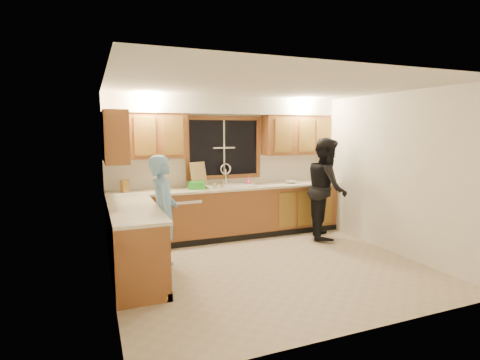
% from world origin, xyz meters
% --- Properties ---
extents(floor, '(4.20, 4.20, 0.00)m').
position_xyz_m(floor, '(0.00, 0.00, 0.00)').
color(floor, '#BFAC93').
rests_on(floor, ground).
extents(ceiling, '(4.20, 4.20, 0.00)m').
position_xyz_m(ceiling, '(0.00, 0.00, 2.50)').
color(ceiling, silver).
extents(wall_back, '(4.20, 0.00, 4.20)m').
position_xyz_m(wall_back, '(0.00, 1.90, 1.25)').
color(wall_back, white).
rests_on(wall_back, ground).
extents(wall_left, '(0.00, 3.80, 3.80)m').
position_xyz_m(wall_left, '(-2.10, 0.00, 1.25)').
color(wall_left, white).
rests_on(wall_left, ground).
extents(wall_right, '(0.00, 3.80, 3.80)m').
position_xyz_m(wall_right, '(2.10, 0.00, 1.25)').
color(wall_right, white).
rests_on(wall_right, ground).
extents(base_cabinets_back, '(4.20, 0.60, 0.88)m').
position_xyz_m(base_cabinets_back, '(0.00, 1.60, 0.44)').
color(base_cabinets_back, brown).
rests_on(base_cabinets_back, ground).
extents(base_cabinets_left, '(0.60, 1.90, 0.88)m').
position_xyz_m(base_cabinets_left, '(-1.80, 0.35, 0.44)').
color(base_cabinets_left, brown).
rests_on(base_cabinets_left, ground).
extents(countertop_back, '(4.20, 0.63, 0.04)m').
position_xyz_m(countertop_back, '(0.00, 1.58, 0.90)').
color(countertop_back, silver).
rests_on(countertop_back, base_cabinets_back).
extents(countertop_left, '(0.63, 1.90, 0.04)m').
position_xyz_m(countertop_left, '(-1.79, 0.35, 0.90)').
color(countertop_left, silver).
rests_on(countertop_left, base_cabinets_left).
extents(upper_cabinets_left, '(1.35, 0.33, 0.75)m').
position_xyz_m(upper_cabinets_left, '(-1.43, 1.73, 1.83)').
color(upper_cabinets_left, brown).
rests_on(upper_cabinets_left, wall_back).
extents(upper_cabinets_right, '(1.35, 0.33, 0.75)m').
position_xyz_m(upper_cabinets_right, '(1.43, 1.73, 1.83)').
color(upper_cabinets_right, brown).
rests_on(upper_cabinets_right, wall_back).
extents(upper_cabinets_return, '(0.33, 0.90, 0.75)m').
position_xyz_m(upper_cabinets_return, '(-1.94, 1.12, 1.83)').
color(upper_cabinets_return, brown).
rests_on(upper_cabinets_return, wall_left).
extents(soffit, '(4.20, 0.35, 0.30)m').
position_xyz_m(soffit, '(0.00, 1.72, 2.35)').
color(soffit, white).
rests_on(soffit, wall_back).
extents(window_frame, '(1.44, 0.03, 1.14)m').
position_xyz_m(window_frame, '(0.00, 1.89, 1.60)').
color(window_frame, black).
rests_on(window_frame, wall_back).
extents(sink, '(0.86, 0.52, 0.57)m').
position_xyz_m(sink, '(0.00, 1.60, 0.86)').
color(sink, white).
rests_on(sink, countertop_back).
extents(dishwasher, '(0.60, 0.56, 0.82)m').
position_xyz_m(dishwasher, '(-0.85, 1.59, 0.41)').
color(dishwasher, silver).
rests_on(dishwasher, floor).
extents(stove, '(0.58, 0.75, 0.90)m').
position_xyz_m(stove, '(-1.80, -0.22, 0.45)').
color(stove, silver).
rests_on(stove, floor).
extents(man, '(0.50, 0.65, 1.59)m').
position_xyz_m(man, '(-1.38, 0.47, 0.80)').
color(man, '#70A6D4').
rests_on(man, floor).
extents(woman, '(1.00, 1.09, 1.79)m').
position_xyz_m(woman, '(1.60, 0.95, 0.90)').
color(woman, black).
rests_on(woman, floor).
extents(knife_block, '(0.14, 0.14, 0.20)m').
position_xyz_m(knife_block, '(-1.79, 1.67, 1.02)').
color(knife_block, olive).
rests_on(knife_block, countertop_back).
extents(cutting_board, '(0.35, 0.23, 0.44)m').
position_xyz_m(cutting_board, '(-0.52, 1.79, 1.14)').
color(cutting_board, tan).
rests_on(cutting_board, countertop_back).
extents(dish_crate, '(0.34, 0.33, 0.13)m').
position_xyz_m(dish_crate, '(-0.60, 1.59, 0.98)').
color(dish_crate, green).
rests_on(dish_crate, countertop_back).
extents(soap_bottle, '(0.10, 0.10, 0.17)m').
position_xyz_m(soap_bottle, '(0.39, 1.67, 1.01)').
color(soap_bottle, '#E15581').
rests_on(soap_bottle, countertop_back).
extents(bowl, '(0.24, 0.24, 0.05)m').
position_xyz_m(bowl, '(1.22, 1.56, 0.95)').
color(bowl, silver).
rests_on(bowl, countertop_back).
extents(can_left, '(0.07, 0.07, 0.13)m').
position_xyz_m(can_left, '(-0.34, 1.39, 0.98)').
color(can_left, beige).
rests_on(can_left, countertop_back).
extents(can_right, '(0.09, 0.09, 0.12)m').
position_xyz_m(can_right, '(-0.21, 1.39, 0.98)').
color(can_right, beige).
rests_on(can_right, countertop_back).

